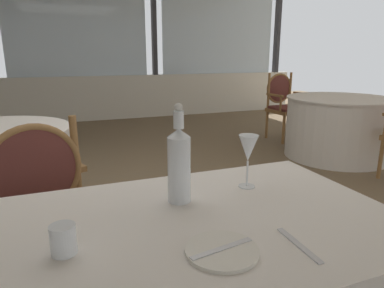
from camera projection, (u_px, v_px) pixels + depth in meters
ground_plane at (128, 216)px, 2.74m from camera, size 15.12×15.12×0.00m
window_wall_far at (80, 59)px, 6.39m from camera, size 9.16×0.14×2.93m
side_plate at (222, 250)px, 0.91m from camera, size 0.20×0.20×0.01m
butter_knife at (222, 249)px, 0.91m from camera, size 0.19×0.05×0.00m
dinner_fork at (299, 245)px, 0.94m from camera, size 0.02×0.19×0.00m
water_bottle at (179, 163)px, 1.19m from camera, size 0.08×0.08×0.35m
wine_glass at (248, 149)px, 1.32m from camera, size 0.08×0.08×0.21m
water_tumbler at (63, 240)px, 0.90m from camera, size 0.07×0.07×0.08m
dining_chair_0_0 at (30, 200)px, 1.67m from camera, size 0.63×0.59×0.97m
background_table_1 at (338, 127)px, 4.26m from camera, size 1.28×1.28×0.74m
dining_chair_1_0 at (283, 101)px, 5.16m from camera, size 0.55×0.49×0.98m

